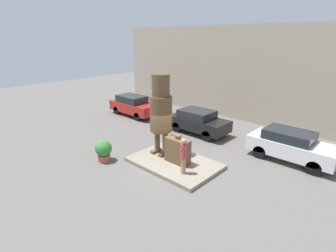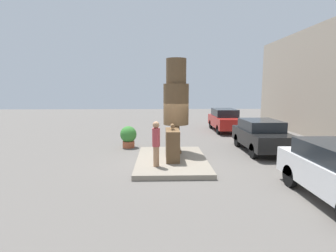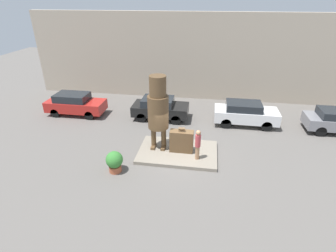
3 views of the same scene
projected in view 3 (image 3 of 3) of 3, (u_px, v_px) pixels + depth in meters
ground_plane at (178, 154)px, 15.28m from camera, size 60.00×60.00×0.00m
pedestal at (178, 152)px, 15.23m from camera, size 4.51×2.97×0.20m
building_backdrop at (192, 57)px, 22.08m from camera, size 28.00×0.60×7.14m
statue_figure at (158, 108)px, 14.44m from camera, size 1.17×1.17×4.33m
giant_suitcase at (182, 141)px, 14.89m from camera, size 1.33×0.55×1.51m
tourist at (198, 144)px, 14.03m from camera, size 0.30×0.30×1.75m
parked_car_red at (75, 104)px, 19.92m from camera, size 4.38×1.76×1.65m
parked_car_black at (160, 108)px, 19.24m from camera, size 4.06×1.89×1.60m
parked_car_white at (245, 113)px, 18.29m from camera, size 4.34×1.78×1.66m
planter_pot at (115, 161)px, 13.47m from camera, size 0.88×0.88×1.17m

